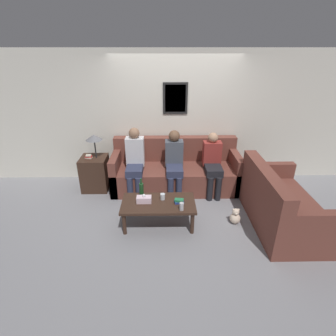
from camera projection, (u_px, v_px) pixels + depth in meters
ground_plane at (176, 200)px, 4.91m from camera, size 16.00×16.00×0.00m
wall_back at (175, 118)px, 5.28m from camera, size 9.00×0.08×2.60m
couch_main at (175, 172)px, 5.26m from camera, size 2.48×0.91×0.96m
couch_side at (280, 206)px, 4.12m from camera, size 0.91×1.65×0.96m
coffee_table at (158, 205)px, 4.12m from camera, size 1.15×0.61×0.41m
side_table_with_lamp at (95, 171)px, 5.17m from camera, size 0.50×0.50×1.13m
wine_bottle at (141, 189)px, 4.26m from camera, size 0.07×0.07×0.29m
drinking_glass at (163, 197)px, 4.16m from camera, size 0.08×0.08×0.10m
book_stack at (179, 201)px, 4.07m from camera, size 0.16×0.11×0.06m
soda_can at (182, 206)px, 3.88m from camera, size 0.07×0.07×0.12m
tissue_box at (144, 199)px, 4.08m from camera, size 0.23×0.12×0.15m
person_left at (135, 159)px, 4.93m from camera, size 0.34×0.63×1.26m
person_middle at (174, 160)px, 4.94m from camera, size 0.34×0.64×1.21m
person_right at (213, 162)px, 4.95m from camera, size 0.34×0.63×1.16m
teddy_bear at (235, 217)px, 4.23m from camera, size 0.17×0.17×0.27m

